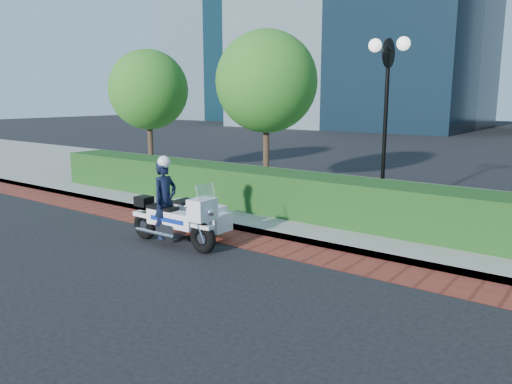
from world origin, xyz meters
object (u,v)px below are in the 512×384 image
Objects in this scene: tree_b at (266,82)px; police_motorcycle at (180,212)px; lamppost at (386,98)px; tree_a at (148,90)px.

police_motorcycle is at bearing -71.15° from tree_b.
lamppost is 5.70m from police_motorcycle.
tree_b is 6.81m from police_motorcycle.
lamppost is at bearing -16.11° from tree_b.
tree_a is at bearing 180.00° from tree_b.
tree_a is (-10.00, 1.30, 0.26)m from lamppost.
tree_a is at bearing 172.59° from lamppost.
lamppost is 1.86× the size of police_motorcycle.
tree_b is at bearing 163.89° from lamppost.
lamppost is 4.71m from tree_b.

